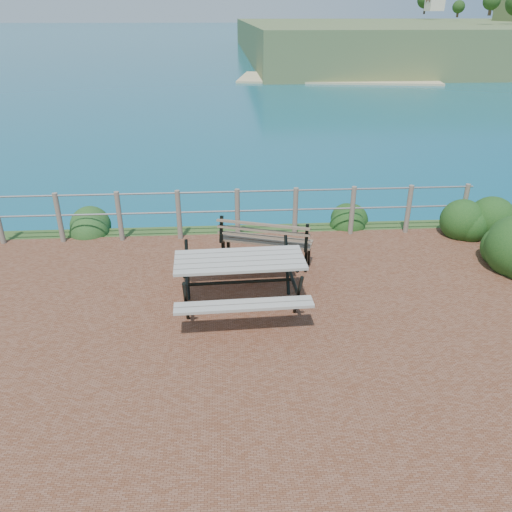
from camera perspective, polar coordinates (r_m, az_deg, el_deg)
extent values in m
cube|color=brown|center=(7.16, -1.14, -8.86)|extent=(10.00, 7.00, 0.12)
plane|color=#146F7D|center=(205.89, -4.19, 25.06)|extent=(1200.00, 1200.00, 0.00)
cylinder|color=#6B5B4C|center=(10.38, -21.58, 4.09)|extent=(0.10, 0.10, 1.00)
cylinder|color=#6B5B4C|center=(10.09, -15.34, 4.40)|extent=(0.10, 0.10, 1.00)
cylinder|color=#6B5B4C|center=(9.92, -8.81, 4.67)|extent=(0.10, 0.10, 1.00)
cylinder|color=#6B5B4C|center=(9.88, -2.13, 4.89)|extent=(0.10, 0.10, 1.00)
cylinder|color=#6B5B4C|center=(9.98, 4.51, 5.04)|extent=(0.10, 0.10, 1.00)
cylinder|color=#6B5B4C|center=(10.20, 10.94, 5.12)|extent=(0.10, 0.10, 1.00)
cylinder|color=#6B5B4C|center=(10.55, 17.02, 5.14)|extent=(0.10, 0.10, 1.00)
cylinder|color=#6B5B4C|center=(11.01, 22.66, 5.11)|extent=(0.10, 0.10, 1.00)
cylinder|color=slate|center=(9.73, -2.18, 7.36)|extent=(9.40, 0.04, 0.04)
cylinder|color=slate|center=(9.86, -2.14, 5.16)|extent=(9.40, 0.04, 0.04)
cube|color=gray|center=(7.36, -1.88, -0.47)|extent=(1.94, 0.86, 0.04)
cube|color=gray|center=(7.51, -1.85, -2.65)|extent=(1.93, 0.35, 0.04)
cube|color=gray|center=(7.51, -1.85, -2.65)|extent=(1.93, 0.35, 0.04)
cylinder|color=black|center=(7.54, -1.84, -3.00)|extent=(1.65, 0.11, 0.05)
cube|color=brown|center=(8.82, 1.15, 1.80)|extent=(1.67, 0.90, 0.04)
cube|color=brown|center=(8.71, 1.17, 3.50)|extent=(1.58, 0.63, 0.37)
cube|color=black|center=(8.92, 1.14, 0.49)|extent=(0.07, 0.07, 0.45)
cube|color=black|center=(8.92, 1.14, 0.49)|extent=(0.07, 0.07, 0.45)
cube|color=black|center=(8.92, 1.14, 0.49)|extent=(0.07, 0.07, 0.45)
cube|color=black|center=(8.92, 1.14, 0.49)|extent=(0.07, 0.07, 0.45)
ellipsoid|color=#123B15|center=(11.11, 23.72, 2.19)|extent=(1.02, 1.02, 1.46)
ellipsoid|color=#1B4A1C|center=(11.00, -19.45, 2.72)|extent=(0.85, 0.85, 0.62)
ellipsoid|color=#123B15|center=(11.02, 9.86, 3.91)|extent=(0.87, 0.87, 0.66)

